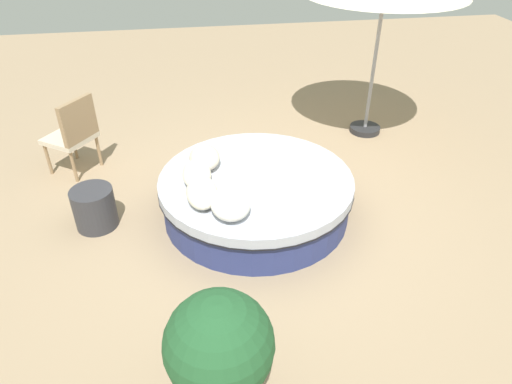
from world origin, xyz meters
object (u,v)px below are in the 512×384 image
throw_pillow_2 (202,192)px  side_table (94,208)px  throw_pillow_0 (205,157)px  throw_pillow_3 (230,204)px  planter (220,354)px  throw_pillow_1 (197,174)px  round_bed (256,195)px  patio_chair (74,131)px

throw_pillow_2 → side_table: 1.24m
throw_pillow_0 → throw_pillow_3: (0.92, 0.18, 0.01)m
throw_pillow_0 → planter: planter is taller
throw_pillow_2 → throw_pillow_3: 0.36m
throw_pillow_2 → throw_pillow_3: bearing=43.9°
throw_pillow_1 → throw_pillow_2: 0.35m
throw_pillow_3 → planter: bearing=-9.1°
round_bed → throw_pillow_2: size_ratio=3.82×
throw_pillow_0 → throw_pillow_1: bearing=-18.1°
patio_chair → side_table: 1.27m
round_bed → patio_chair: bearing=-121.4°
side_table → throw_pillow_2: bearing=71.0°
throw_pillow_1 → throw_pillow_3: throw_pillow_3 is taller
planter → side_table: (-2.24, -1.12, -0.31)m
throw_pillow_0 → throw_pillow_1: (0.31, -0.10, -0.01)m
throw_pillow_3 → patio_chair: size_ratio=0.50×
planter → throw_pillow_1: bearing=-179.3°
throw_pillow_2 → patio_chair: 2.13m
throw_pillow_2 → throw_pillow_3: throw_pillow_3 is taller
throw_pillow_0 → round_bed: bearing=56.9°
patio_chair → side_table: size_ratio=2.21×
throw_pillow_0 → patio_chair: (-0.90, -1.52, -0.01)m
patio_chair → side_table: (1.18, 0.32, -0.34)m
throw_pillow_1 → round_bed: bearing=87.9°
throw_pillow_0 → side_table: 1.28m
patio_chair → planter: size_ratio=1.00×
patio_chair → side_table: bearing=-129.8°
throw_pillow_3 → side_table: size_ratio=1.10×
throw_pillow_3 → patio_chair: (-1.82, -1.70, -0.02)m
round_bed → throw_pillow_1: 0.70m
throw_pillow_1 → throw_pillow_2: size_ratio=0.99×
throw_pillow_1 → planter: 2.20m
round_bed → throw_pillow_1: bearing=-92.1°
throw_pillow_1 → throw_pillow_2: bearing=5.2°
throw_pillow_1 → throw_pillow_3: size_ratio=1.10×
throw_pillow_1 → throw_pillow_2: throw_pillow_2 is taller
throw_pillow_3 → round_bed: bearing=150.0°
side_table → throw_pillow_0: bearing=102.9°
patio_chair → throw_pillow_3: bearing=-102.1°
throw_pillow_1 → patio_chair: bearing=-130.7°
side_table → planter: bearing=26.6°
round_bed → throw_pillow_0: 0.70m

